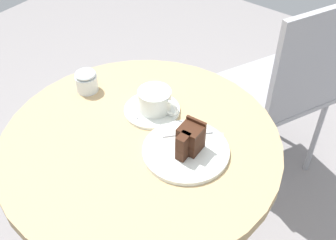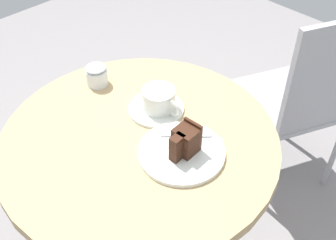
{
  "view_description": "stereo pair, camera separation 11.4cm",
  "coord_description": "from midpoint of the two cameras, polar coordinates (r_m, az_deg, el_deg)",
  "views": [
    {
      "loc": [
        0.56,
        -0.6,
        1.51
      ],
      "look_at": [
        0.04,
        0.07,
        0.75
      ],
      "focal_mm": 45.0,
      "sensor_mm": 36.0,
      "label": 1
    },
    {
      "loc": [
        0.64,
        -0.52,
        1.51
      ],
      "look_at": [
        0.04,
        0.07,
        0.75
      ],
      "focal_mm": 45.0,
      "sensor_mm": 36.0,
      "label": 2
    }
  ],
  "objects": [
    {
      "name": "sugar_pot",
      "position": [
        1.32,
        -13.45,
        5.09
      ],
      "size": [
        0.07,
        0.07,
        0.07
      ],
      "color": "silver",
      "rests_on": "cafe_table"
    },
    {
      "name": "cafe_chair",
      "position": [
        1.71,
        14.28,
        4.75
      ],
      "size": [
        0.5,
        0.5,
        0.88
      ],
      "rotation": [
        0.0,
        0.0,
        4.29
      ],
      "color": "#9E9EA3",
      "rests_on": "ground"
    },
    {
      "name": "cake_plate",
      "position": [
        1.11,
        -0.53,
        -4.33
      ],
      "size": [
        0.23,
        0.23,
        0.01
      ],
      "color": "silver",
      "rests_on": "cafe_table"
    },
    {
      "name": "saucer",
      "position": [
        1.23,
        -4.83,
        1.25
      ],
      "size": [
        0.16,
        0.16,
        0.01
      ],
      "color": "silver",
      "rests_on": "cafe_table"
    },
    {
      "name": "napkin",
      "position": [
        1.12,
        1.26,
        -3.79
      ],
      "size": [
        0.18,
        0.17,
        0.0
      ],
      "rotation": [
        0.0,
        0.0,
        3.71
      ],
      "color": "tan",
      "rests_on": "cafe_table"
    },
    {
      "name": "teaspoon",
      "position": [
        1.24,
        -7.02,
        1.92
      ],
      "size": [
        0.07,
        0.07,
        0.0
      ],
      "rotation": [
        0.0,
        0.0,
        2.36
      ],
      "color": "silver",
      "rests_on": "saucer"
    },
    {
      "name": "cafe_table",
      "position": [
        1.24,
        -6.23,
        -6.62
      ],
      "size": [
        0.77,
        0.77,
        0.71
      ],
      "color": "tan",
      "rests_on": "ground"
    },
    {
      "name": "cake_slice",
      "position": [
        1.07,
        -0.08,
        -2.75
      ],
      "size": [
        0.06,
        0.09,
        0.08
      ],
      "rotation": [
        0.0,
        0.0,
        4.78
      ],
      "color": "#422619",
      "rests_on": "cake_plate"
    },
    {
      "name": "fork",
      "position": [
        1.14,
        0.62,
        -1.79
      ],
      "size": [
        0.1,
        0.11,
        0.0
      ],
      "rotation": [
        0.0,
        0.0,
        0.85
      ],
      "color": "silver",
      "rests_on": "cake_plate"
    },
    {
      "name": "coffee_cup",
      "position": [
        1.21,
        -4.45,
        2.61
      ],
      "size": [
        0.13,
        0.1,
        0.06
      ],
      "color": "silver",
      "rests_on": "saucer"
    }
  ]
}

